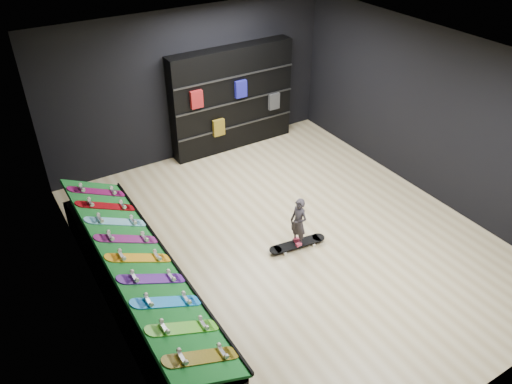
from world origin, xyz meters
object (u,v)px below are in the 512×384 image
display_rack (139,286)px  child (298,231)px  back_shelving (232,99)px  floor_skateboard (297,245)px

display_rack → child: bearing=-5.6°
back_shelving → floor_skateboard: (-0.83, -3.57, -1.04)m
back_shelving → child: (-0.83, -3.57, -0.74)m
back_shelving → display_rack: bearing=-135.6°
display_rack → floor_skateboard: size_ratio=4.59×
display_rack → back_shelving: 4.82m
display_rack → back_shelving: bearing=44.4°
display_rack → floor_skateboard: bearing=-5.6°
floor_skateboard → display_rack: bearing=-177.6°
child → display_rack: bearing=-106.4°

